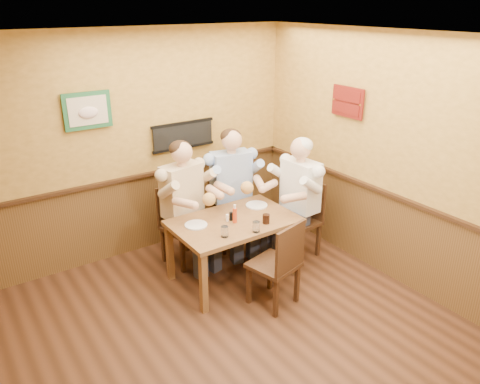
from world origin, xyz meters
The scene contains 17 objects.
room centered at (0.14, 0.17, 1.69)m, with size 5.02×5.03×2.81m.
dining_table centered at (0.93, 1.20, 0.66)m, with size 1.40×0.90×0.75m.
chair_back_left centered at (0.62, 1.86, 0.50)m, with size 0.46×0.46×0.99m, color #3C2413, non-canonical shape.
chair_back_right centered at (1.34, 1.88, 0.51)m, with size 0.47×0.47×1.01m, color #3C2413, non-canonical shape.
chair_right_end centered at (1.91, 1.19, 0.49)m, with size 0.45×0.45×0.98m, color #3C2413, non-canonical shape.
chair_near_side centered at (1.00, 0.55, 0.50)m, with size 0.46×0.46×0.99m, color #3C2413, non-canonical shape.
diner_tan_shirt centered at (0.62, 1.86, 0.71)m, with size 0.65×0.65×1.42m, color beige, non-canonical shape.
diner_blue_polo centered at (1.34, 1.88, 0.72)m, with size 0.67×0.67×1.44m, color #89A1CE, non-canonical shape.
diner_white_elder centered at (1.91, 1.19, 0.70)m, with size 0.65×0.65×1.41m, color white, non-canonical shape.
water_glass_left centered at (0.63, 0.92, 0.81)m, with size 0.08×0.08×0.12m, color silver.
water_glass_mid centered at (0.97, 0.82, 0.81)m, with size 0.08×0.08×0.12m, color white.
cola_tumbler centered at (1.19, 0.94, 0.80)m, with size 0.08×0.08×0.11m, color black.
hot_sauce_bottle centered at (0.91, 1.15, 0.85)m, with size 0.05×0.05×0.20m, color #BF3B14.
salt_shaker centered at (0.86, 1.23, 0.79)m, with size 0.03×0.03×0.08m, color white.
pepper_shaker centered at (0.90, 1.22, 0.80)m, with size 0.04×0.04×0.10m, color black.
plate_far_left centered at (0.51, 1.32, 0.76)m, with size 0.25×0.25×0.02m, color silver.
plate_far_right centered at (1.38, 1.38, 0.76)m, with size 0.26×0.26×0.02m, color white.
Camera 1 is at (-1.71, -2.80, 3.07)m, focal length 35.00 mm.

